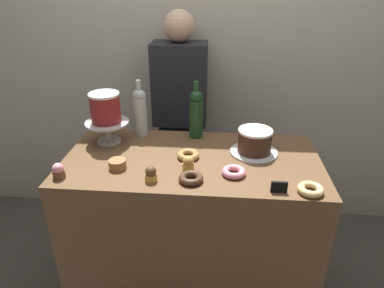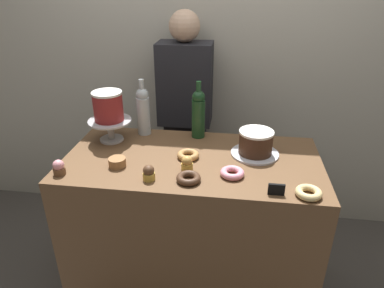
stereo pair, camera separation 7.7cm
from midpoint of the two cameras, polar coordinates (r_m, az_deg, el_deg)
back_wall at (r=2.50m, az=3.81°, el=14.80°), size 6.00×0.05×2.60m
display_counter at (r=2.03m, az=1.12°, el=-14.18°), size 1.30×0.66×0.95m
cake_stand_pedestal at (r=1.96m, az=-12.21°, el=2.83°), size 0.24×0.24×0.12m
white_layer_cake at (r=1.92m, az=-12.54°, el=6.10°), size 0.16×0.16×0.16m
silver_serving_platter at (r=1.83m, az=11.47°, el=-1.56°), size 0.25×0.25×0.01m
chocolate_round_cake at (r=1.80m, az=11.66°, el=0.31°), size 0.18×0.18×0.12m
wine_bottle_clear at (r=2.00m, az=-6.95°, el=5.53°), size 0.08×0.08×0.33m
wine_bottle_green at (r=1.94m, az=2.24°, el=5.13°), size 0.08×0.08×0.33m
cupcake_caramel at (r=1.64m, az=0.51°, el=-3.22°), size 0.06×0.06×0.07m
cupcake_strawberry at (r=1.71m, az=-19.89°, el=-3.71°), size 0.06×0.06×0.07m
cupcake_chocolate at (r=1.58m, az=-5.75°, el=-4.79°), size 0.06×0.06×0.07m
donut_pink at (r=1.62m, az=8.00°, el=-4.76°), size 0.11×0.11×0.03m
donut_chocolate at (r=1.57m, az=0.84°, el=-5.66°), size 0.11×0.11×0.03m
donut_maple at (r=1.75m, az=0.59°, el=-1.92°), size 0.11×0.11×0.03m
donut_glazed at (r=1.56m, az=20.01°, el=-7.56°), size 0.11×0.11×0.03m
cookie_stack at (r=1.71m, az=-10.96°, el=-2.99°), size 0.08×0.08×0.04m
price_sign_chalkboard at (r=1.52m, az=15.15°, el=-7.26°), size 0.07×0.01×0.05m
barista_figure at (r=2.46m, az=-0.19°, el=3.43°), size 0.36×0.22×1.60m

